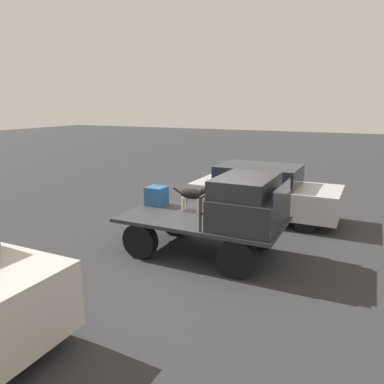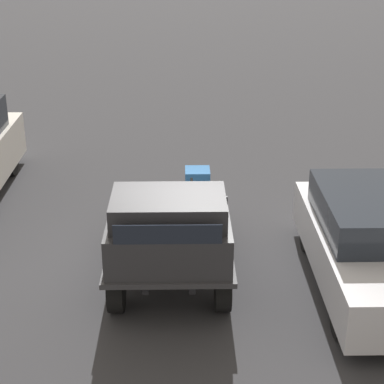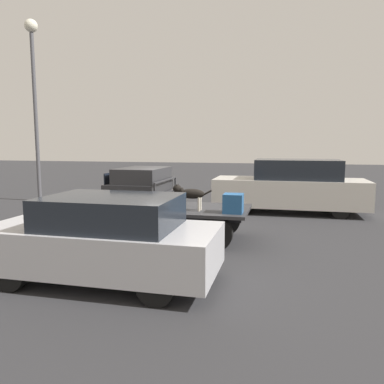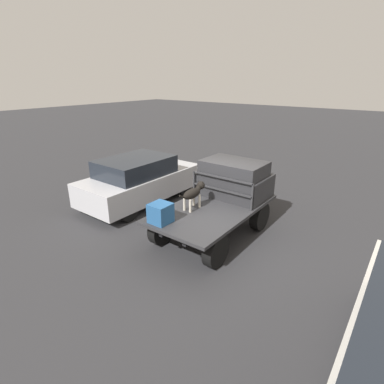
% 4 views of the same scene
% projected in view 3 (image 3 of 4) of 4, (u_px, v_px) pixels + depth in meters
% --- Properties ---
extents(ground_plane, '(80.00, 80.00, 0.00)m').
position_uv_depth(ground_plane, '(179.00, 239.00, 9.83)').
color(ground_plane, '#2D2D30').
extents(flatbed_truck, '(3.58, 1.95, 0.84)m').
position_uv_depth(flatbed_truck, '(179.00, 216.00, 9.75)').
color(flatbed_truck, black).
rests_on(flatbed_truck, ground).
extents(truck_cab, '(1.31, 1.83, 1.01)m').
position_uv_depth(truck_cab, '(141.00, 188.00, 9.91)').
color(truck_cab, '#28282B').
rests_on(truck_cab, flatbed_truck).
extents(truck_headboard, '(0.04, 1.83, 0.72)m').
position_uv_depth(truck_headboard, '(166.00, 188.00, 9.75)').
color(truck_headboard, '#2D2D30').
rests_on(truck_headboard, flatbed_truck).
extents(dog, '(1.03, 0.25, 0.67)m').
position_uv_depth(dog, '(189.00, 193.00, 9.24)').
color(dog, beige).
rests_on(dog, flatbed_truck).
extents(cargo_crate, '(0.46, 0.46, 0.46)m').
position_uv_depth(cargo_crate, '(233.00, 203.00, 8.89)').
color(cargo_crate, '#235184').
rests_on(cargo_crate, flatbed_truck).
extents(parked_sedan, '(4.19, 1.85, 1.56)m').
position_uv_depth(parked_sedan, '(104.00, 239.00, 6.70)').
color(parked_sedan, black).
rests_on(parked_sedan, ground).
extents(parked_pickup_far, '(5.35, 1.93, 1.93)m').
position_uv_depth(parked_pickup_far, '(291.00, 187.00, 13.49)').
color(parked_pickup_far, black).
rests_on(parked_pickup_far, ground).
extents(light_pole_near, '(0.54, 0.54, 7.63)m').
position_uv_depth(light_pole_near, '(34.00, 76.00, 15.80)').
color(light_pole_near, '#4C4C51').
rests_on(light_pole_near, ground).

